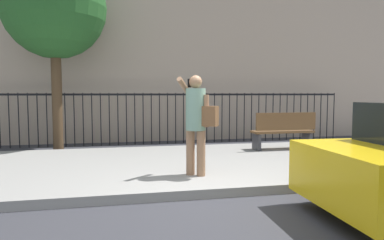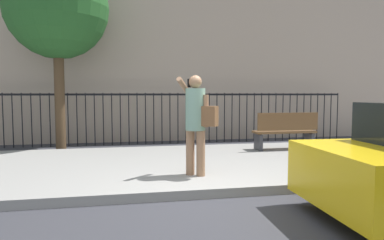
% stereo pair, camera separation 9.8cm
% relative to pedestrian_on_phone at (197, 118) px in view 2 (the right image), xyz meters
% --- Properties ---
extents(ground_plane, '(60.00, 60.00, 0.00)m').
position_rel_pedestrian_on_phone_xyz_m(ground_plane, '(0.06, -0.90, -1.16)').
color(ground_plane, '#333338').
extents(sidewalk, '(28.00, 4.40, 0.15)m').
position_rel_pedestrian_on_phone_xyz_m(sidewalk, '(0.06, 1.30, -1.08)').
color(sidewalk, gray).
rests_on(sidewalk, ground).
extents(iron_fence, '(12.03, 0.04, 1.60)m').
position_rel_pedestrian_on_phone_xyz_m(iron_fence, '(0.06, 5.00, -0.14)').
color(iron_fence, black).
rests_on(iron_fence, ground).
extents(pedestrian_on_phone, '(0.71, 0.66, 1.73)m').
position_rel_pedestrian_on_phone_xyz_m(pedestrian_on_phone, '(0.00, 0.00, 0.00)').
color(pedestrian_on_phone, '#936B4C').
rests_on(pedestrian_on_phone, sidewalk).
extents(street_bench, '(1.60, 0.45, 0.95)m').
position_rel_pedestrian_on_phone_xyz_m(street_bench, '(2.79, 2.28, -0.51)').
color(street_bench, brown).
rests_on(street_bench, sidewalk).
extents(street_tree_near, '(2.75, 2.75, 5.27)m').
position_rel_pedestrian_on_phone_xyz_m(street_tree_near, '(-2.97, 4.28, 2.71)').
color(street_tree_near, '#4C3823').
rests_on(street_tree_near, ground).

